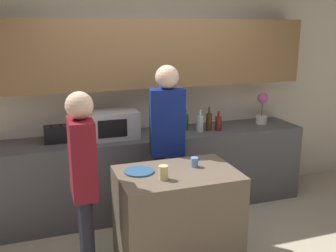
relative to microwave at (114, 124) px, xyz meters
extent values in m
cube|color=beige|center=(0.47, 0.33, 0.28)|extent=(6.40, 0.08, 2.70)
cube|color=olive|center=(0.47, 0.13, 0.75)|extent=(3.74, 0.32, 0.75)
cube|color=#4C4C51|center=(0.47, -0.02, -0.61)|extent=(3.60, 0.62, 0.92)
cube|color=brown|center=(0.31, -1.20, -0.62)|extent=(1.04, 0.70, 0.91)
cube|color=#B7BABC|center=(0.00, 0.00, 0.00)|extent=(0.52, 0.38, 0.30)
cube|color=black|center=(-0.05, -0.19, 0.00)|extent=(0.31, 0.01, 0.19)
cube|color=black|center=(-0.62, 0.00, -0.06)|extent=(0.26, 0.16, 0.18)
cube|color=black|center=(-0.67, 0.00, 0.03)|extent=(0.02, 0.11, 0.01)
cube|color=black|center=(-0.57, 0.00, 0.03)|extent=(0.02, 0.11, 0.01)
cylinder|color=silver|center=(1.89, 0.00, -0.10)|extent=(0.14, 0.14, 0.10)
cylinder|color=#38662D|center=(1.89, 0.00, 0.04)|extent=(0.01, 0.01, 0.18)
sphere|color=#B25199|center=(1.89, 0.00, 0.18)|extent=(0.13, 0.13, 0.13)
cylinder|color=silver|center=(0.77, 0.06, -0.05)|extent=(0.08, 0.08, 0.20)
cylinder|color=silver|center=(0.77, 0.06, 0.08)|extent=(0.03, 0.03, 0.08)
cylinder|color=#194723|center=(0.87, 0.04, -0.06)|extent=(0.08, 0.08, 0.18)
cylinder|color=#194723|center=(0.87, 0.04, 0.07)|extent=(0.03, 0.03, 0.07)
cylinder|color=silver|center=(1.01, -0.08, -0.06)|extent=(0.09, 0.09, 0.19)
cylinder|color=silver|center=(1.01, -0.08, 0.07)|extent=(0.03, 0.03, 0.07)
cylinder|color=#472814|center=(1.12, -0.08, -0.05)|extent=(0.07, 0.07, 0.21)
cylinder|color=#472814|center=(1.12, -0.08, 0.10)|extent=(0.02, 0.02, 0.08)
cylinder|color=maroon|center=(1.23, -0.12, -0.07)|extent=(0.08, 0.08, 0.17)
cylinder|color=maroon|center=(1.23, -0.12, 0.05)|extent=(0.03, 0.03, 0.07)
cylinder|color=#2D5684|center=(0.00, -1.09, -0.16)|extent=(0.26, 0.26, 0.01)
cylinder|color=#DBD087|center=(0.15, -1.32, -0.11)|extent=(0.08, 0.08, 0.12)
cylinder|color=#6390D5|center=(0.50, -1.12, -0.12)|extent=(0.07, 0.07, 0.09)
cylinder|color=black|center=(0.51, -0.60, -0.64)|extent=(0.11, 0.11, 0.86)
cylinder|color=black|center=(0.35, -0.57, -0.64)|extent=(0.11, 0.11, 0.86)
cube|color=navy|center=(0.43, -0.59, 0.12)|extent=(0.37, 0.25, 0.68)
sphere|color=beige|center=(0.43, -0.59, 0.58)|extent=(0.23, 0.23, 0.23)
cylinder|color=black|center=(-0.49, -1.11, -0.67)|extent=(0.11, 0.11, 0.80)
cylinder|color=black|center=(-0.49, -1.27, -0.67)|extent=(0.11, 0.11, 0.80)
cube|color=maroon|center=(-0.49, -1.19, 0.05)|extent=(0.19, 0.34, 0.63)
sphere|color=beige|center=(-0.49, -1.19, 0.47)|extent=(0.22, 0.22, 0.22)
camera|label=1|loc=(-0.80, -4.19, 1.07)|focal=42.00mm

